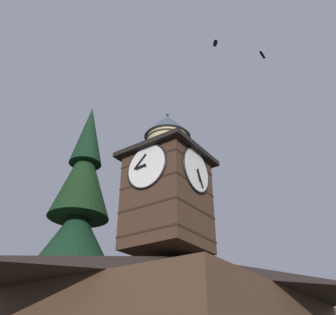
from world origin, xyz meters
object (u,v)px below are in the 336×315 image
at_px(clock_tower, 167,185).
at_px(pine_tree_behind, 73,256).
at_px(flying_bird_high, 215,43).
at_px(pine_tree_aside, 175,303).
at_px(flying_bird_low, 262,55).
at_px(moon, 15,265).

relative_size(clock_tower, pine_tree_behind, 0.47).
relative_size(pine_tree_behind, flying_bird_high, 33.47).
relative_size(pine_tree_aside, flying_bird_high, 27.78).
distance_m(pine_tree_behind, pine_tree_aside, 8.96).
relative_size(pine_tree_aside, flying_bird_low, 20.74).
distance_m(pine_tree_behind, flying_bird_low, 15.83).
xyz_separation_m(clock_tower, flying_bird_low, (-2.32, 5.30, 8.05)).
bearing_deg(pine_tree_behind, clock_tower, 97.78).
distance_m(clock_tower, pine_tree_aside, 10.47).
bearing_deg(pine_tree_behind, pine_tree_aside, 175.99).
xyz_separation_m(clock_tower, pine_tree_behind, (0.77, -5.67, -2.93)).
distance_m(moon, flying_bird_high, 40.00).
xyz_separation_m(flying_bird_high, flying_bird_low, (-1.99, 2.06, -0.51)).
height_order(pine_tree_behind, pine_tree_aside, pine_tree_behind).
bearing_deg(clock_tower, flying_bird_high, 95.79).
bearing_deg(flying_bird_low, pine_tree_aside, -118.92).
xyz_separation_m(clock_tower, pine_tree_aside, (-8.04, -5.05, -4.42)).
relative_size(pine_tree_aside, moon, 6.82).
bearing_deg(flying_bird_high, moon, -109.62).
xyz_separation_m(moon, flying_bird_low, (11.31, 39.37, 5.06)).
relative_size(flying_bird_high, flying_bird_low, 0.75).
height_order(pine_tree_aside, flying_bird_low, flying_bird_low).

